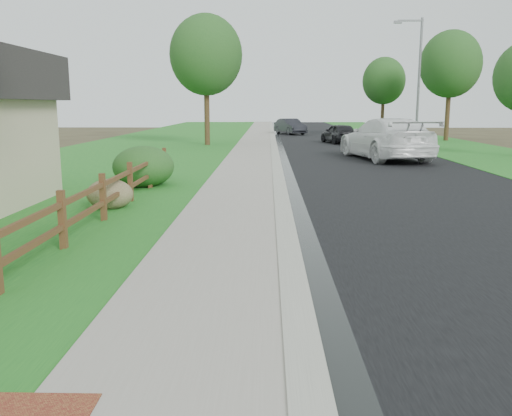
{
  "coord_description": "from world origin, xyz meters",
  "views": [
    {
      "loc": [
        0.03,
        -4.07,
        2.56
      ],
      "look_at": [
        -0.19,
        5.64,
        0.71
      ],
      "focal_mm": 38.0,
      "sensor_mm": 36.0,
      "label": 1
    }
  ],
  "objects_px": {
    "dark_car_mid": "(339,133)",
    "white_suv": "(386,139)",
    "streetlight": "(417,74)",
    "ranch_fence": "(85,205)"
  },
  "relations": [
    {
      "from": "dark_car_mid",
      "to": "white_suv",
      "type": "bearing_deg",
      "value": 80.7
    },
    {
      "from": "dark_car_mid",
      "to": "streetlight",
      "type": "bearing_deg",
      "value": 145.82
    },
    {
      "from": "white_suv",
      "to": "dark_car_mid",
      "type": "height_order",
      "value": "white_suv"
    },
    {
      "from": "white_suv",
      "to": "dark_car_mid",
      "type": "distance_m",
      "value": 11.18
    },
    {
      "from": "ranch_fence",
      "to": "white_suv",
      "type": "height_order",
      "value": "white_suv"
    },
    {
      "from": "ranch_fence",
      "to": "white_suv",
      "type": "bearing_deg",
      "value": 59.37
    },
    {
      "from": "ranch_fence",
      "to": "dark_car_mid",
      "type": "height_order",
      "value": "dark_car_mid"
    },
    {
      "from": "ranch_fence",
      "to": "dark_car_mid",
      "type": "relative_size",
      "value": 4.32
    },
    {
      "from": "ranch_fence",
      "to": "white_suv",
      "type": "relative_size",
      "value": 2.51
    },
    {
      "from": "ranch_fence",
      "to": "dark_car_mid",
      "type": "distance_m",
      "value": 28.05
    }
  ]
}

